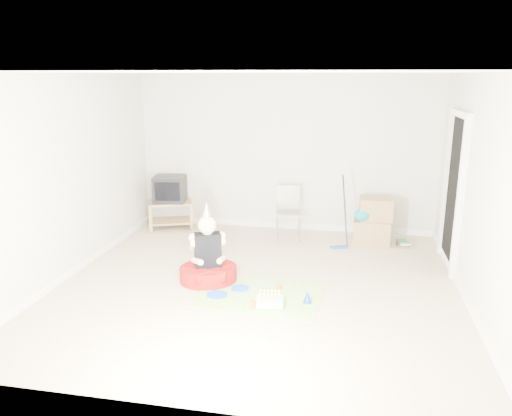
% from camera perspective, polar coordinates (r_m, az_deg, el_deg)
% --- Properties ---
extents(ground, '(5.00, 5.00, 0.00)m').
position_cam_1_polar(ground, '(6.40, 0.20, -8.77)').
color(ground, '#C1AE8B').
rests_on(ground, ground).
extents(doorway_recess, '(0.02, 0.90, 2.05)m').
position_cam_1_polar(doorway_recess, '(7.26, 21.71, 1.55)').
color(doorway_recess, black).
rests_on(doorway_recess, ground).
extents(tv_stand, '(0.86, 0.69, 0.47)m').
position_cam_1_polar(tv_stand, '(8.77, -9.69, -0.48)').
color(tv_stand, '#9E7947').
rests_on(tv_stand, ground).
extents(crt_tv, '(0.58, 0.50, 0.45)m').
position_cam_1_polar(crt_tv, '(8.67, -9.81, 2.16)').
color(crt_tv, black).
rests_on(crt_tv, tv_stand).
extents(folding_chair, '(0.46, 0.45, 0.87)m').
position_cam_1_polar(folding_chair, '(8.04, 3.76, -0.61)').
color(folding_chair, '#9A9BA0').
rests_on(folding_chair, ground).
extents(cardboard_boxes, '(0.59, 0.46, 0.73)m').
position_cam_1_polar(cardboard_boxes, '(8.06, 13.18, -1.49)').
color(cardboard_boxes, '#9E7A4C').
rests_on(cardboard_boxes, ground).
extents(floor_mop, '(0.29, 0.35, 1.09)m').
position_cam_1_polar(floor_mop, '(7.72, 9.58, -2.70)').
color(floor_mop, '#2248AA').
rests_on(floor_mop, ground).
extents(book_pile, '(0.20, 0.23, 0.10)m').
position_cam_1_polar(book_pile, '(8.11, 16.45, -3.86)').
color(book_pile, '#246E3B').
rests_on(book_pile, ground).
extents(seated_woman, '(0.95, 0.95, 1.05)m').
position_cam_1_polar(seated_woman, '(6.45, -5.49, -6.43)').
color(seated_woman, maroon).
rests_on(seated_woman, ground).
extents(party_mat, '(1.55, 1.17, 0.01)m').
position_cam_1_polar(party_mat, '(6.12, 0.42, -9.89)').
color(party_mat, '#FB349E').
rests_on(party_mat, ground).
extents(birthday_cake, '(0.34, 0.28, 0.15)m').
position_cam_1_polar(birthday_cake, '(5.84, 1.58, -10.73)').
color(birthday_cake, silver).
rests_on(birthday_cake, party_mat).
extents(blue_plate_near, '(0.26, 0.26, 0.01)m').
position_cam_1_polar(blue_plate_near, '(6.27, -1.82, -9.15)').
color(blue_plate_near, blue).
rests_on(blue_plate_near, party_mat).
extents(blue_plate_far, '(0.31, 0.31, 0.01)m').
position_cam_1_polar(blue_plate_far, '(6.12, -4.48, -9.84)').
color(blue_plate_far, blue).
rests_on(blue_plate_far, party_mat).
extents(orange_cup_near, '(0.07, 0.07, 0.07)m').
position_cam_1_polar(orange_cup_near, '(6.23, 2.58, -9.05)').
color(orange_cup_near, '#E45B19').
rests_on(orange_cup_near, party_mat).
extents(orange_cup_far, '(0.07, 0.07, 0.08)m').
position_cam_1_polar(orange_cup_far, '(5.79, -0.36, -10.94)').
color(orange_cup_far, '#E45B19').
rests_on(orange_cup_far, party_mat).
extents(blue_party_hat, '(0.12, 0.12, 0.15)m').
position_cam_1_polar(blue_party_hat, '(5.92, 5.89, -10.04)').
color(blue_party_hat, '#1B3FBF').
rests_on(blue_party_hat, party_mat).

